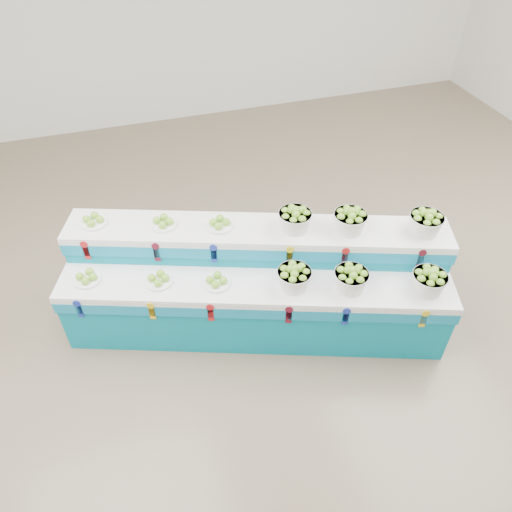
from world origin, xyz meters
name	(u,v)px	position (x,y,z in m)	size (l,w,h in m)	color
ground	(310,330)	(0.00, 0.00, 0.00)	(10.00, 10.00, 0.00)	#75654C
display_stand	(256,284)	(-0.48, 0.30, 0.51)	(3.59, 0.93, 1.02)	#07809B
plate_lower_left	(87,277)	(-1.98, 0.60, 0.77)	(0.25, 0.25, 0.10)	white
plate_lower_mid	(158,279)	(-1.37, 0.38, 0.77)	(0.25, 0.25, 0.10)	white
plate_lower_right	(217,280)	(-0.87, 0.21, 0.77)	(0.25, 0.25, 0.10)	white
basket_lower_left	(294,277)	(-0.23, -0.02, 0.83)	(0.30, 0.30, 0.22)	silver
basket_lower_mid	(351,279)	(0.24, -0.19, 0.83)	(0.30, 0.30, 0.22)	silver
basket_lower_right	(429,281)	(0.88, -0.42, 0.83)	(0.30, 0.30, 0.22)	silver
plate_upper_left	(93,220)	(-1.83, 1.02, 1.07)	(0.25, 0.25, 0.10)	white
plate_upper_mid	(163,221)	(-1.22, 0.80, 1.07)	(0.25, 0.25, 0.10)	white
plate_upper_right	(220,223)	(-0.73, 0.63, 1.07)	(0.25, 0.25, 0.10)	white
basket_upper_left	(295,219)	(-0.08, 0.40, 1.13)	(0.30, 0.30, 0.22)	silver
basket_upper_mid	(350,220)	(0.39, 0.23, 1.13)	(0.30, 0.30, 0.22)	silver
basket_upper_right	(426,222)	(1.03, 0.00, 1.13)	(0.30, 0.30, 0.22)	silver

